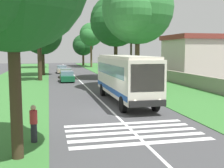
# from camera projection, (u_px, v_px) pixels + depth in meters

# --- Properties ---
(ground) EXTENTS (160.00, 160.00, 0.00)m
(ground) POSITION_uv_depth(u_px,v_px,m) (113.00, 112.00, 19.35)
(ground) COLOR #424244
(grass_verge_left) EXTENTS (120.00, 8.00, 0.04)m
(grass_verge_left) POSITION_uv_depth(u_px,v_px,m) (12.00, 87.00, 32.15)
(grass_verge_left) COLOR #387533
(grass_verge_left) RESTS_ON ground
(grass_verge_right) EXTENTS (120.00, 8.00, 0.04)m
(grass_verge_right) POSITION_uv_depth(u_px,v_px,m) (151.00, 84.00, 35.65)
(grass_verge_right) COLOR #387533
(grass_verge_right) RESTS_ON ground
(centre_line) EXTENTS (110.00, 0.16, 0.01)m
(centre_line) POSITION_uv_depth(u_px,v_px,m) (85.00, 86.00, 33.90)
(centre_line) COLOR silver
(centre_line) RESTS_ON ground
(coach_bus) EXTENTS (11.16, 2.62, 3.73)m
(coach_bus) POSITION_uv_depth(u_px,v_px,m) (125.00, 75.00, 23.03)
(coach_bus) COLOR silver
(coach_bus) RESTS_ON ground
(zebra_crossing) EXTENTS (4.05, 6.80, 0.01)m
(zebra_crossing) POSITION_uv_depth(u_px,v_px,m) (133.00, 132.00, 14.59)
(zebra_crossing) COLOR silver
(zebra_crossing) RESTS_ON ground
(trailing_car_0) EXTENTS (4.30, 1.78, 1.43)m
(trailing_car_0) POSITION_uv_depth(u_px,v_px,m) (67.00, 77.00, 38.31)
(trailing_car_0) COLOR #145933
(trailing_car_0) RESTS_ON ground
(trailing_car_1) EXTENTS (4.30, 1.78, 1.43)m
(trailing_car_1) POSITION_uv_depth(u_px,v_px,m) (66.00, 73.00, 44.24)
(trailing_car_1) COLOR gold
(trailing_car_1) RESTS_ON ground
(trailing_car_2) EXTENTS (4.30, 1.78, 1.43)m
(trailing_car_2) POSITION_uv_depth(u_px,v_px,m) (62.00, 69.00, 53.09)
(trailing_car_2) COLOR #B7A893
(trailing_car_2) RESTS_ON ground
(roadside_tree_left_0) EXTENTS (8.29, 6.69, 10.08)m
(roadside_tree_left_0) POSITION_uv_depth(u_px,v_px,m) (41.00, 36.00, 47.35)
(roadside_tree_left_0) COLOR #3D2D1E
(roadside_tree_left_0) RESTS_ON grass_verge_left
(roadside_tree_left_1) EXTENTS (5.21, 4.43, 9.52)m
(roadside_tree_left_1) POSITION_uv_depth(u_px,v_px,m) (38.00, 28.00, 38.76)
(roadside_tree_left_1) COLOR #3D2D1E
(roadside_tree_left_1) RESTS_ON grass_verge_left
(roadside_tree_left_2) EXTENTS (8.56, 7.56, 12.65)m
(roadside_tree_left_2) POSITION_uv_depth(u_px,v_px,m) (40.00, 31.00, 67.86)
(roadside_tree_left_2) COLOR brown
(roadside_tree_left_2) RESTS_ON grass_verge_left
(roadside_tree_right_0) EXTENTS (9.16, 7.49, 12.22)m
(roadside_tree_right_0) POSITION_uv_depth(u_px,v_px,m) (135.00, 11.00, 30.04)
(roadside_tree_right_0) COLOR #4C3826
(roadside_tree_right_0) RESTS_ON grass_verge_right
(roadside_tree_right_1) EXTENTS (6.84, 5.72, 10.95)m
(roadside_tree_right_1) POSITION_uv_depth(u_px,v_px,m) (90.00, 35.00, 70.77)
(roadside_tree_right_1) COLOR brown
(roadside_tree_right_1) RESTS_ON grass_verge_right
(roadside_tree_right_2) EXTENTS (6.73, 5.77, 8.51)m
(roadside_tree_right_2) POSITION_uv_depth(u_px,v_px,m) (83.00, 46.00, 78.50)
(roadside_tree_right_2) COLOR #4C3826
(roadside_tree_right_2) RESTS_ON grass_verge_right
(roadside_tree_right_3) EXTENTS (9.63, 7.59, 12.16)m
(roadside_tree_right_3) POSITION_uv_depth(u_px,v_px,m) (114.00, 23.00, 41.84)
(roadside_tree_right_3) COLOR #3D2D1E
(roadside_tree_right_3) RESTS_ON grass_verge_right
(utility_pole) EXTENTS (0.24, 1.40, 7.67)m
(utility_pole) POSITION_uv_depth(u_px,v_px,m) (131.00, 52.00, 33.51)
(utility_pole) COLOR #473828
(utility_pole) RESTS_ON grass_verge_right
(roadside_wall) EXTENTS (70.00, 0.40, 1.48)m
(roadside_wall) POSITION_uv_depth(u_px,v_px,m) (161.00, 74.00, 41.14)
(roadside_wall) COLOR gray
(roadside_wall) RESTS_ON grass_verge_right
(roadside_building) EXTENTS (9.47, 9.36, 6.59)m
(roadside_building) POSITION_uv_depth(u_px,v_px,m) (197.00, 56.00, 46.09)
(roadside_building) COLOR beige
(roadside_building) RESTS_ON ground
(pedestrian) EXTENTS (0.34, 0.34, 1.69)m
(pedestrian) POSITION_uv_depth(u_px,v_px,m) (34.00, 123.00, 12.78)
(pedestrian) COLOR #26262D
(pedestrian) RESTS_ON grass_verge_left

